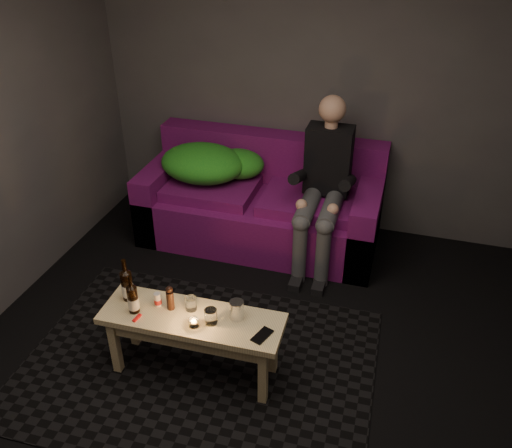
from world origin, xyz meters
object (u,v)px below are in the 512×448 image
(sofa, at_px, (262,205))
(coffee_table, at_px, (192,326))
(steel_cup, at_px, (237,310))
(beer_bottle_a, at_px, (127,285))
(person, at_px, (324,182))
(beer_bottle_b, at_px, (133,299))

(sofa, xyz_separation_m, coffee_table, (0.04, -1.75, 0.07))
(coffee_table, xyz_separation_m, steel_cup, (0.28, 0.07, 0.15))
(sofa, bearing_deg, beer_bottle_a, -103.63)
(beer_bottle_a, bearing_deg, coffee_table, -5.42)
(sofa, height_order, beer_bottle_a, sofa)
(person, distance_m, coffee_table, 1.70)
(steel_cup, bearing_deg, beer_bottle_b, -168.76)
(sofa, bearing_deg, coffee_table, -88.58)
(sofa, xyz_separation_m, beer_bottle_b, (-0.32, -1.81, 0.25))
(person, height_order, coffee_table, person)
(beer_bottle_a, relative_size, beer_bottle_b, 1.11)
(sofa, height_order, person, person)
(coffee_table, xyz_separation_m, beer_bottle_a, (-0.46, 0.04, 0.20))
(coffee_table, bearing_deg, beer_bottle_b, -170.73)
(sofa, bearing_deg, person, -16.58)
(person, xyz_separation_m, coffee_table, (-0.53, -1.58, -0.33))
(beer_bottle_b, distance_m, steel_cup, 0.65)
(person, relative_size, steel_cup, 11.21)
(sofa, bearing_deg, steel_cup, -79.23)
(sofa, height_order, coffee_table, sofa)
(person, height_order, beer_bottle_a, person)
(beer_bottle_a, bearing_deg, person, 57.34)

